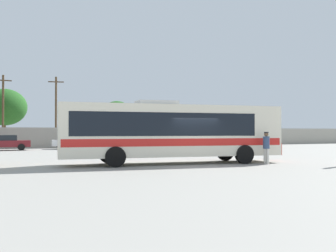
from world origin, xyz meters
TOP-DOWN VIEW (x-y plane):
  - ground_plane at (0.00, 10.00)m, footprint 300.00×300.00m
  - perimeter_wall at (0.00, 24.45)m, footprint 80.00×0.30m
  - coach_bus_cream_red at (-0.92, 0.82)m, footprint 12.49×3.87m
  - attendant_by_bus_door at (3.82, -1.50)m, footprint 0.46×0.46m
  - parked_car_second_maroon at (-9.37, 20.68)m, footprint 4.38×2.00m
  - parked_car_third_white at (-2.93, 21.29)m, footprint 4.41×2.17m
  - parked_car_rightmost_maroon at (3.23, 20.65)m, footprint 4.44×2.00m
  - utility_pole_near at (-3.83, 28.37)m, footprint 1.79×0.49m
  - utility_pole_far at (-9.62, 27.96)m, footprint 1.80×0.33m
  - roadside_tree_midleft at (-9.47, 31.13)m, footprint 5.18×5.18m
  - roadside_tree_midright at (4.22, 30.50)m, footprint 4.13×4.13m

SIDE VIEW (x-z plane):
  - ground_plane at x=0.00m, z-range 0.00..0.00m
  - parked_car_third_white at x=-2.93m, z-range 0.05..1.47m
  - parked_car_second_maroon at x=-9.37m, z-range 0.05..1.49m
  - parked_car_rightmost_maroon at x=3.23m, z-range 0.04..1.59m
  - attendant_by_bus_door at x=3.82m, z-range 0.12..1.89m
  - perimeter_wall at x=0.00m, z-range 0.00..2.22m
  - coach_bus_cream_red at x=-0.92m, z-range 0.12..3.58m
  - roadside_tree_midright at x=4.22m, z-range 1.14..6.97m
  - utility_pole_far at x=-9.62m, z-range 0.18..8.32m
  - utility_pole_near at x=-3.83m, z-range 0.18..8.49m
  - roadside_tree_midleft at x=-9.47m, z-range 1.25..8.16m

